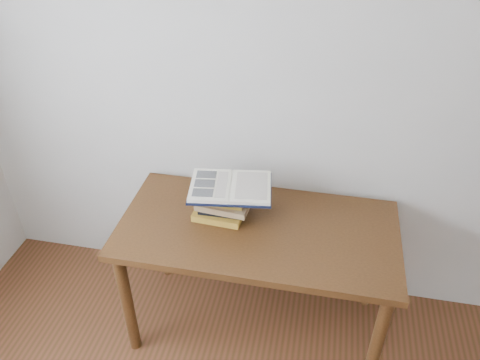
# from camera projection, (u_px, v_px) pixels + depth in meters

# --- Properties ---
(desk) EXTENTS (1.32, 0.66, 0.71)m
(desk) POSITION_uv_depth(u_px,v_px,m) (257.00, 242.00, 2.27)
(desk) COLOR #4D2C13
(desk) RESTS_ON ground
(book_stack) EXTENTS (0.28, 0.20, 0.16)m
(book_stack) POSITION_uv_depth(u_px,v_px,m) (222.00, 202.00, 2.24)
(book_stack) COLOR gold
(book_stack) RESTS_ON desk
(open_book) EXTENTS (0.41, 0.32, 0.03)m
(open_book) POSITION_uv_depth(u_px,v_px,m) (231.00, 187.00, 2.18)
(open_book) COLOR black
(open_book) RESTS_ON book_stack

